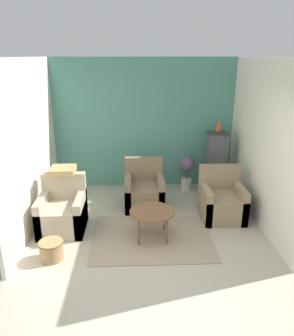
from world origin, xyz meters
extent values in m
plane|color=#B2A893|center=(0.00, 0.00, 0.00)|extent=(20.00, 20.00, 0.00)
cube|color=#4C897A|center=(0.00, 3.32, 1.40)|extent=(3.99, 0.06, 2.79)
cube|color=silver|center=(-1.96, 1.65, 1.40)|extent=(0.06, 3.29, 2.79)
cube|color=silver|center=(1.96, 1.65, 1.40)|extent=(0.06, 3.29, 2.79)
cube|color=gray|center=(0.05, 0.99, 0.01)|extent=(1.93, 1.51, 0.01)
cylinder|color=brown|center=(0.05, 0.99, 0.47)|extent=(0.71, 0.71, 0.04)
cylinder|color=brown|center=(-0.17, 0.77, 0.22)|extent=(0.04, 0.04, 0.45)
cylinder|color=brown|center=(0.27, 0.77, 0.22)|extent=(0.04, 0.04, 0.45)
cylinder|color=brown|center=(-0.17, 1.21, 0.22)|extent=(0.04, 0.04, 0.45)
cylinder|color=brown|center=(0.27, 1.21, 0.22)|extent=(0.04, 0.04, 0.45)
cube|color=tan|center=(-1.44, 1.31, 0.23)|extent=(0.74, 0.78, 0.46)
cube|color=tan|center=(-1.44, 1.63, 0.68)|extent=(0.74, 0.14, 0.46)
cube|color=tan|center=(-1.75, 1.31, 0.31)|extent=(0.12, 0.78, 0.62)
cube|color=tan|center=(-1.13, 1.31, 0.31)|extent=(0.12, 0.78, 0.62)
cube|color=#8E7A5B|center=(1.36, 1.63, 0.23)|extent=(0.74, 0.78, 0.46)
cube|color=#8E7A5B|center=(1.36, 1.95, 0.68)|extent=(0.74, 0.14, 0.46)
cube|color=#8E7A5B|center=(1.04, 1.63, 0.31)|extent=(0.12, 0.78, 0.62)
cube|color=#8E7A5B|center=(1.67, 1.63, 0.31)|extent=(0.12, 0.78, 0.62)
cube|color=#7A664C|center=(-0.03, 2.17, 0.23)|extent=(0.74, 0.78, 0.46)
cube|color=#7A664C|center=(-0.03, 2.49, 0.68)|extent=(0.74, 0.14, 0.46)
cube|color=#7A664C|center=(-0.34, 2.17, 0.31)|extent=(0.12, 0.78, 0.62)
cube|color=#7A664C|center=(0.28, 2.17, 0.31)|extent=(0.12, 0.78, 0.62)
cube|color=#353539|center=(1.51, 2.80, 0.03)|extent=(0.60, 0.60, 0.07)
cube|color=#4C4C51|center=(1.51, 2.80, 0.68)|extent=(0.38, 0.38, 1.22)
cube|color=#353539|center=(1.51, 2.80, 1.30)|extent=(0.40, 0.40, 0.03)
ellipsoid|color=#D14C2D|center=(1.51, 2.80, 1.40)|extent=(0.10, 0.13, 0.17)
sphere|color=#D14C2D|center=(1.51, 2.79, 1.49)|extent=(0.09, 0.09, 0.09)
cone|color=gold|center=(1.51, 2.75, 1.49)|extent=(0.04, 0.04, 0.04)
cone|color=#D14C2D|center=(1.51, 2.86, 1.39)|extent=(0.05, 0.11, 0.14)
cylinder|color=beige|center=(0.92, 2.96, 0.13)|extent=(0.24, 0.24, 0.25)
cylinder|color=brown|center=(0.92, 2.96, 0.37)|extent=(0.03, 0.03, 0.24)
sphere|color=#664C6B|center=(0.92, 2.96, 0.60)|extent=(0.30, 0.30, 0.30)
sphere|color=#664C6B|center=(0.84, 2.99, 0.54)|extent=(0.18, 0.18, 0.18)
sphere|color=#664C6B|center=(1.00, 2.94, 0.56)|extent=(0.16, 0.16, 0.16)
cylinder|color=#A37F51|center=(-1.44, 0.46, 0.14)|extent=(0.34, 0.34, 0.28)
cylinder|color=brown|center=(-1.44, 0.46, 0.27)|extent=(0.36, 0.36, 0.02)
cube|color=tan|center=(-1.44, 1.63, 0.96)|extent=(0.42, 0.42, 0.10)
camera|label=1|loc=(-0.22, -3.69, 2.83)|focal=35.00mm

